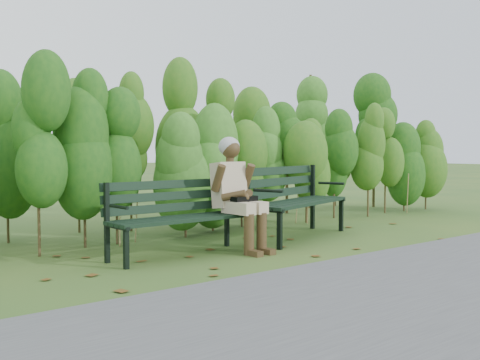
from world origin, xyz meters
TOP-DOWN VIEW (x-y plane):
  - ground at (0.00, 0.00)m, footprint 80.00×80.00m
  - footpath at (0.00, -2.20)m, footprint 60.00×2.50m
  - hedge_band at (0.00, 1.86)m, footprint 11.04×1.67m
  - leaf_litter at (0.02, 0.02)m, footprint 5.93×2.11m
  - bench_left at (-0.90, 0.28)m, footprint 1.57×0.55m
  - bench_right at (0.87, 0.40)m, footprint 1.87×1.09m
  - seated_woman at (-0.23, 0.13)m, footprint 0.51×0.75m

SIDE VIEW (x-z plane):
  - ground at x=0.00m, z-range 0.00..0.00m
  - leaf_litter at x=0.02m, z-range 0.00..0.01m
  - footpath at x=0.00m, z-range 0.00..0.01m
  - bench_left at x=-0.90m, z-range 0.07..0.85m
  - bench_right at x=0.87m, z-range 0.08..0.97m
  - seated_woman at x=-0.23m, z-range 0.07..1.30m
  - hedge_band at x=0.00m, z-range 0.05..2.47m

